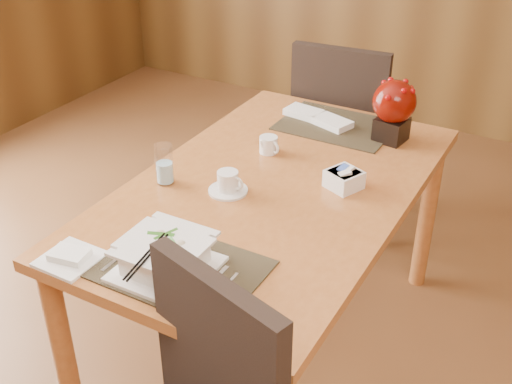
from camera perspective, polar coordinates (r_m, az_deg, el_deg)
The scene contains 12 objects.
dining_table at distance 2.26m, azimuth 1.52°, elevation -1.46°, with size 0.90×1.50×0.75m.
placemat_near at distance 1.82m, azimuth -6.65°, elevation -6.82°, with size 0.45×0.33×0.01m, color black.
placemat_far at distance 2.66m, azimuth 7.15°, elevation 5.90°, with size 0.45×0.33×0.01m, color black.
soup_setting at distance 1.79m, azimuth -8.07°, elevation -5.78°, with size 0.26×0.26×0.10m.
coffee_cup at distance 2.15m, azimuth -2.52°, elevation 0.78°, with size 0.13×0.13×0.08m.
water_glass at distance 2.21m, azimuth -8.15°, elevation 2.46°, with size 0.06×0.06×0.14m, color silver.
creamer_jug at distance 2.41m, azimuth 1.12°, elevation 4.23°, with size 0.09×0.09×0.06m, color white, non-canonical shape.
sugar_caddy at distance 2.20m, azimuth 7.82°, elevation 1.12°, with size 0.10×0.10×0.06m, color white.
berry_decor at distance 2.52m, azimuth 12.15°, elevation 7.38°, with size 0.17×0.17×0.25m.
napkins_far at distance 2.67m, azimuth 5.70°, elevation 6.56°, with size 0.30×0.11×0.03m, color white, non-canonical shape.
bread_plate at distance 1.92m, azimuth -16.19°, elevation -5.75°, with size 0.16×0.16×0.01m, color white.
far_chair at distance 3.10m, azimuth 7.78°, elevation 5.58°, with size 0.50×0.50×0.99m.
Camera 1 is at (0.88, -1.10, 1.85)m, focal length 45.00 mm.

